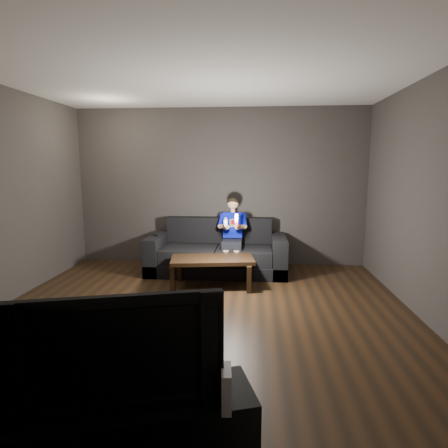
# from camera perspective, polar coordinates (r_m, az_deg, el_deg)

# --- Properties ---
(floor) EXTENTS (5.00, 5.00, 0.00)m
(floor) POSITION_cam_1_polar(r_m,az_deg,el_deg) (4.39, -3.76, -14.19)
(floor) COLOR black
(floor) RESTS_ON ground
(back_wall) EXTENTS (5.00, 0.04, 2.70)m
(back_wall) POSITION_cam_1_polar(r_m,az_deg,el_deg) (6.53, -0.62, 5.64)
(back_wall) COLOR #3F3B36
(back_wall) RESTS_ON ground
(front_wall) EXTENTS (5.00, 0.04, 2.70)m
(front_wall) POSITION_cam_1_polar(r_m,az_deg,el_deg) (1.65, -17.23, -4.27)
(front_wall) COLOR #3F3B36
(front_wall) RESTS_ON ground
(right_wall) EXTENTS (0.04, 5.00, 2.70)m
(right_wall) POSITION_cam_1_polar(r_m,az_deg,el_deg) (4.43, 30.01, 2.94)
(right_wall) COLOR #3F3B36
(right_wall) RESTS_ON ground
(ceiling) EXTENTS (5.00, 5.00, 0.02)m
(ceiling) POSITION_cam_1_polar(r_m,az_deg,el_deg) (4.16, -4.17, 22.54)
(ceiling) COLOR white
(ceiling) RESTS_ON back_wall
(sofa) EXTENTS (2.21, 0.95, 0.85)m
(sofa) POSITION_cam_1_polar(r_m,az_deg,el_deg) (6.12, -1.04, -4.74)
(sofa) COLOR black
(sofa) RESTS_ON floor
(child) EXTENTS (0.46, 0.56, 1.13)m
(child) POSITION_cam_1_polar(r_m,az_deg,el_deg) (5.95, 1.30, -0.74)
(child) COLOR black
(child) RESTS_ON sofa
(wii_remote_red) EXTENTS (0.05, 0.07, 0.19)m
(wii_remote_red) POSITION_cam_1_polar(r_m,az_deg,el_deg) (5.48, 1.93, 0.63)
(wii_remote_red) COLOR #F03200
(wii_remote_red) RESTS_ON child
(nunchuk_white) EXTENTS (0.07, 0.10, 0.15)m
(nunchuk_white) POSITION_cam_1_polar(r_m,az_deg,el_deg) (5.50, 0.24, 0.29)
(nunchuk_white) COLOR silver
(nunchuk_white) RESTS_ON child
(wii_remote_black) EXTENTS (0.07, 0.15, 0.03)m
(wii_remote_black) POSITION_cam_1_polar(r_m,az_deg,el_deg) (6.15, -10.38, -1.61)
(wii_remote_black) COLOR black
(wii_remote_black) RESTS_ON sofa
(coffee_table) EXTENTS (1.24, 0.75, 0.42)m
(coffee_table) POSITION_cam_1_polar(r_m,az_deg,el_deg) (5.36, -1.79, -5.74)
(coffee_table) COLOR black
(coffee_table) RESTS_ON floor
(media_console) EXTENTS (1.47, 0.82, 0.51)m
(media_console) POSITION_cam_1_polar(r_m,az_deg,el_deg) (2.36, -15.38, -29.75)
(media_console) COLOR black
(media_console) RESTS_ON floor
(tv) EXTENTS (1.05, 0.41, 0.61)m
(tv) POSITION_cam_1_polar(r_m,az_deg,el_deg) (2.06, -16.04, -17.52)
(tv) COLOR black
(tv) RESTS_ON media_console
(wii_console) EXTENTS (0.06, 0.16, 0.21)m
(wii_console) POSITION_cam_1_polar(r_m,az_deg,el_deg) (2.05, 0.35, -23.75)
(wii_console) COLOR silver
(wii_console) RESTS_ON media_console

